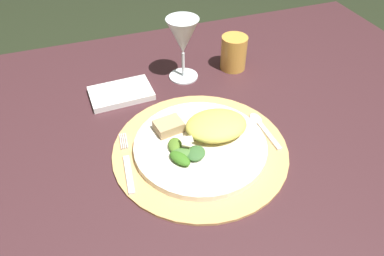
{
  "coord_description": "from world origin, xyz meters",
  "views": [
    {
      "loc": [
        -0.19,
        -0.54,
        1.24
      ],
      "look_at": [
        -0.0,
        -0.01,
        0.73
      ],
      "focal_mm": 33.38,
      "sensor_mm": 36.0,
      "label": 1
    }
  ],
  "objects": [
    {
      "name": "dining_table",
      "position": [
        0.0,
        0.0,
        0.61
      ],
      "size": [
        1.47,
        0.99,
        0.71
      ],
      "color": "#3F2226",
      "rests_on": "ground"
    },
    {
      "name": "placemat",
      "position": [
        -0.0,
        -0.06,
        0.71
      ],
      "size": [
        0.36,
        0.36,
        0.01
      ],
      "primitive_type": "cylinder",
      "color": "tan",
      "rests_on": "dining_table"
    },
    {
      "name": "dinner_plate",
      "position": [
        -0.0,
        -0.06,
        0.72
      ],
      "size": [
        0.27,
        0.27,
        0.02
      ],
      "primitive_type": "cylinder",
      "color": "silver",
      "rests_on": "placemat"
    },
    {
      "name": "pasta_serving",
      "position": [
        0.04,
        -0.04,
        0.75
      ],
      "size": [
        0.14,
        0.11,
        0.04
      ],
      "primitive_type": "ellipsoid",
      "rotation": [
        0.0,
        0.0,
        3.06
      ],
      "color": "#E1CE57",
      "rests_on": "dinner_plate"
    },
    {
      "name": "salad_greens",
      "position": [
        -0.04,
        -0.08,
        0.74
      ],
      "size": [
        0.09,
        0.09,
        0.03
      ],
      "color": "#4E7524",
      "rests_on": "dinner_plate"
    },
    {
      "name": "bread_piece",
      "position": [
        -0.05,
        -0.0,
        0.74
      ],
      "size": [
        0.06,
        0.05,
        0.02
      ],
      "primitive_type": "cube",
      "rotation": [
        0.0,
        0.0,
        0.17
      ],
      "color": "tan",
      "rests_on": "dinner_plate"
    },
    {
      "name": "fork",
      "position": [
        -0.15,
        -0.06,
        0.72
      ],
      "size": [
        0.03,
        0.16,
        0.0
      ],
      "color": "silver",
      "rests_on": "placemat"
    },
    {
      "name": "spoon",
      "position": [
        0.15,
        -0.04,
        0.72
      ],
      "size": [
        0.02,
        0.12,
        0.01
      ],
      "color": "silver",
      "rests_on": "placemat"
    },
    {
      "name": "napkin",
      "position": [
        -0.12,
        0.18,
        0.71
      ],
      "size": [
        0.15,
        0.1,
        0.02
      ],
      "primitive_type": "cube",
      "rotation": [
        0.0,
        0.0,
        0.04
      ],
      "color": "white",
      "rests_on": "dining_table"
    },
    {
      "name": "wine_glass",
      "position": [
        0.05,
        0.21,
        0.82
      ],
      "size": [
        0.08,
        0.08,
        0.16
      ],
      "color": "silver",
      "rests_on": "dining_table"
    },
    {
      "name": "amber_tumbler",
      "position": [
        0.19,
        0.21,
        0.75
      ],
      "size": [
        0.07,
        0.07,
        0.09
      ],
      "primitive_type": "cylinder",
      "color": "gold",
      "rests_on": "dining_table"
    }
  ]
}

